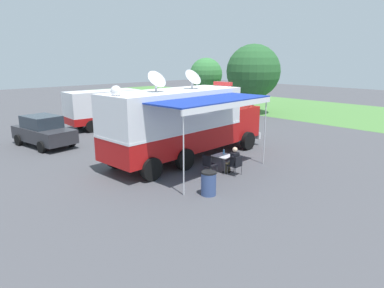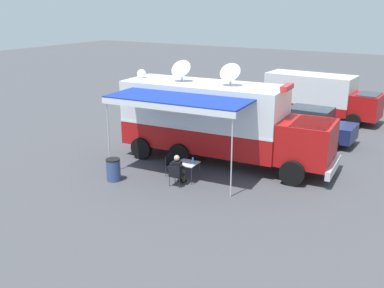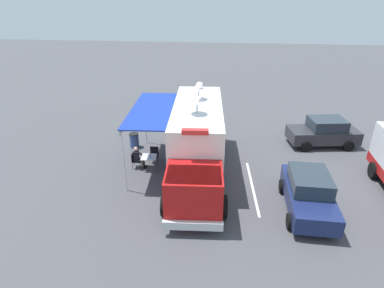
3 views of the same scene
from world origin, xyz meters
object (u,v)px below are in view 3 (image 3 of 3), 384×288
object	(u,v)px
trash_bin	(134,140)
water_bottle	(150,157)
car_behind_truck	(324,132)
command_truck	(196,139)
folding_chair_beside_table	(154,153)
folding_table	(149,158)
folding_chair_at_table	(135,159)
seated_responder	(138,157)
car_far_corner	(308,193)

from	to	relation	value
trash_bin	water_bottle	bearing A→B (deg)	122.26
trash_bin	car_behind_truck	xyz separation A→B (m)	(-11.74, -1.69, 0.42)
command_truck	folding_chair_beside_table	world-z (taller)	command_truck
trash_bin	folding_table	bearing A→B (deg)	121.78
folding_table	water_bottle	distance (m)	0.28
water_bottle	trash_bin	xyz separation A→B (m)	(1.70, -2.70, -0.38)
water_bottle	folding_chair_at_table	xyz separation A→B (m)	(0.94, -0.22, -0.32)
folding_table	folding_chair_at_table	xyz separation A→B (m)	(0.80, -0.04, -0.16)
seated_responder	car_behind_truck	bearing A→B (deg)	-158.89
water_bottle	folding_table	bearing A→B (deg)	-51.44
seated_responder	car_far_corner	bearing A→B (deg)	161.68
folding_chair_beside_table	car_far_corner	world-z (taller)	car_far_corner
command_truck	water_bottle	world-z (taller)	command_truck
water_bottle	seated_responder	distance (m)	0.81
folding_chair_beside_table	seated_responder	xyz separation A→B (m)	(0.70, 0.80, 0.14)
folding_chair_beside_table	car_behind_truck	distance (m)	10.64
folding_table	folding_chair_at_table	size ratio (longest dim) A/B	0.98
folding_table	seated_responder	bearing A→B (deg)	-4.80
trash_bin	car_far_corner	size ratio (longest dim) A/B	0.21
folding_chair_at_table	trash_bin	xyz separation A→B (m)	(0.76, -2.48, -0.06)
trash_bin	folding_chair_beside_table	bearing A→B (deg)	134.67
folding_table	trash_bin	bearing A→B (deg)	-58.22
trash_bin	car_far_corner	world-z (taller)	car_far_corner
folding_table	folding_chair_at_table	world-z (taller)	folding_chair_at_table
folding_table	seated_responder	world-z (taller)	seated_responder
water_bottle	trash_bin	world-z (taller)	water_bottle
command_truck	trash_bin	distance (m)	5.09
car_behind_truck	car_far_corner	xyz separation A→B (m)	(2.41, 6.94, 0.00)
folding_chair_at_table	seated_responder	world-z (taller)	seated_responder
car_behind_truck	folding_table	bearing A→B (deg)	22.50
folding_chair_beside_table	seated_responder	size ratio (longest dim) A/B	0.70
seated_responder	folding_table	bearing A→B (deg)	175.20
water_bottle	folding_chair_beside_table	xyz separation A→B (m)	(0.05, -1.03, -0.32)
water_bottle	car_far_corner	bearing A→B (deg)	161.54
folding_chair_beside_table	folding_table	bearing A→B (deg)	83.92
folding_chair_at_table	folding_chair_beside_table	distance (m)	1.20
folding_chair_at_table	folding_chair_beside_table	xyz separation A→B (m)	(-0.89, -0.81, 0.00)
command_truck	car_far_corner	distance (m)	5.94
water_bottle	car_behind_truck	distance (m)	10.95
folding_chair_beside_table	trash_bin	xyz separation A→B (m)	(1.65, -1.67, -0.06)
folding_chair_beside_table	car_behind_truck	size ratio (longest dim) A/B	0.20
water_bottle	car_far_corner	size ratio (longest dim) A/B	0.05
folding_chair_at_table	car_behind_truck	world-z (taller)	car_behind_truck
command_truck	folding_chair_at_table	world-z (taller)	command_truck
command_truck	car_behind_truck	world-z (taller)	command_truck
folding_chair_at_table	seated_responder	bearing A→B (deg)	-176.04
folding_table	folding_chair_at_table	bearing A→B (deg)	-2.74
trash_bin	car_behind_truck	distance (m)	11.87
command_truck	seated_responder	world-z (taller)	command_truck
folding_chair_beside_table	seated_responder	distance (m)	1.07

